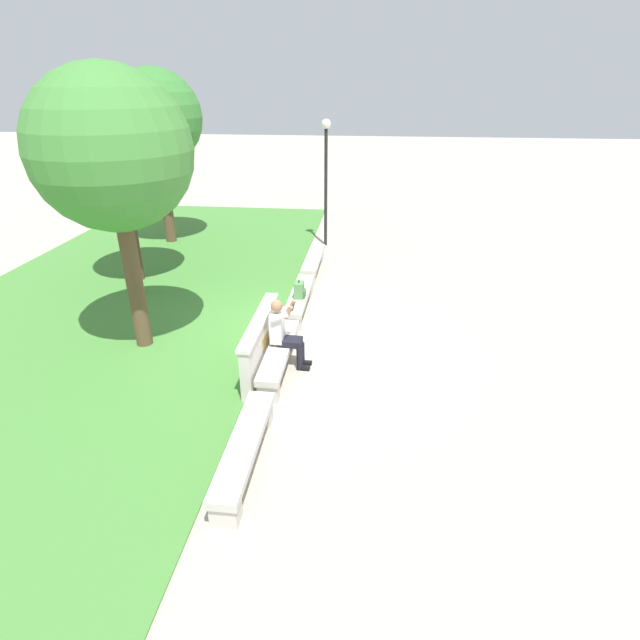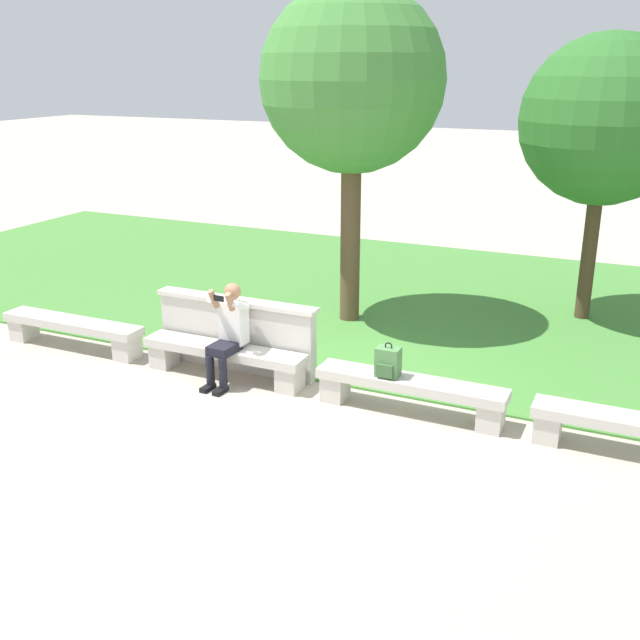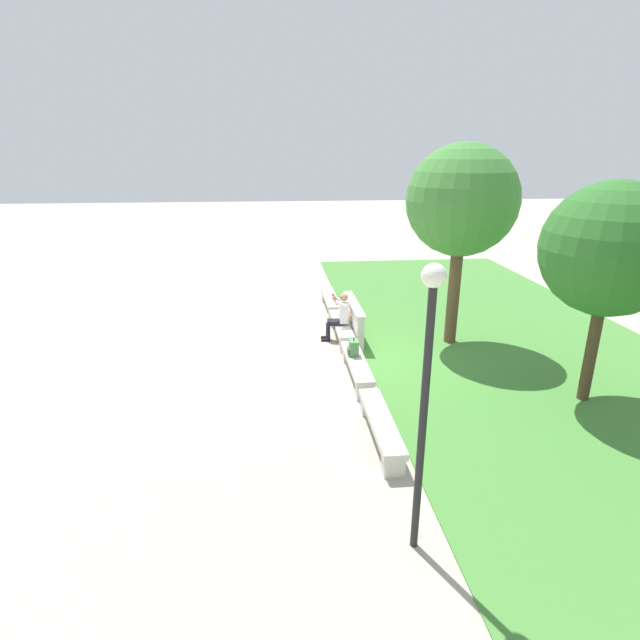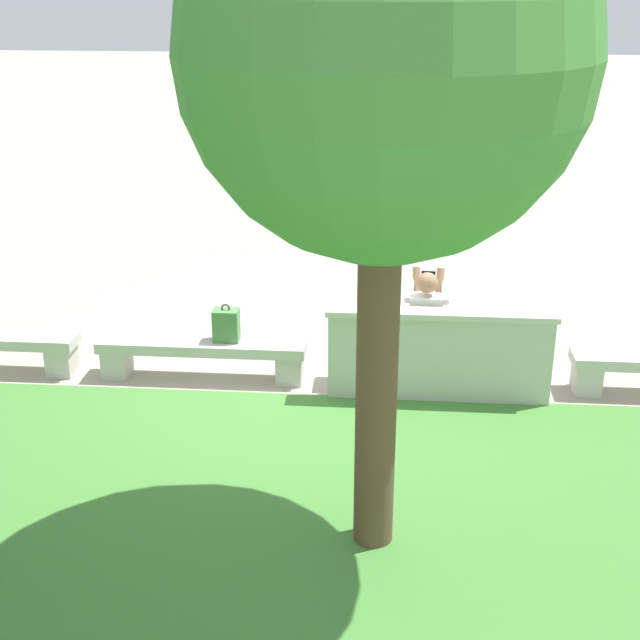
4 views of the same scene
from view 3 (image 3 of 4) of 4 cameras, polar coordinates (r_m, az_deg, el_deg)
ground_plane at (r=12.66m, az=3.22°, el=-4.12°), size 80.00×80.00×0.00m
grass_strip at (r=13.98m, az=21.30°, el=-3.12°), size 22.05×8.00×0.03m
bench_main at (r=16.17m, az=1.19°, el=2.24°), size 2.31×0.40×0.45m
bench_near at (r=13.74m, az=2.44°, el=-0.84°), size 2.31×0.40×0.45m
bench_mid at (r=11.37m, az=4.22°, el=-5.22°), size 2.31×0.40×0.45m
bench_far at (r=9.12m, az=6.96°, el=-11.82°), size 2.31×0.40×0.45m
backrest_wall_with_plaque at (r=13.72m, az=3.86°, el=0.02°), size 2.37×0.24×1.01m
person_photographer at (r=13.46m, az=2.22°, el=0.66°), size 0.49×0.74×1.32m
backpack at (r=11.49m, az=3.82°, el=-3.23°), size 0.28×0.24×0.43m
tree_left_background at (r=10.95m, az=30.27°, el=6.93°), size 2.56×2.56×4.45m
tree_right_background at (r=13.12m, az=15.91°, el=12.89°), size 2.76×2.76×5.14m
lamp_post at (r=5.95m, az=12.08°, el=-6.01°), size 0.28×0.28×3.79m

